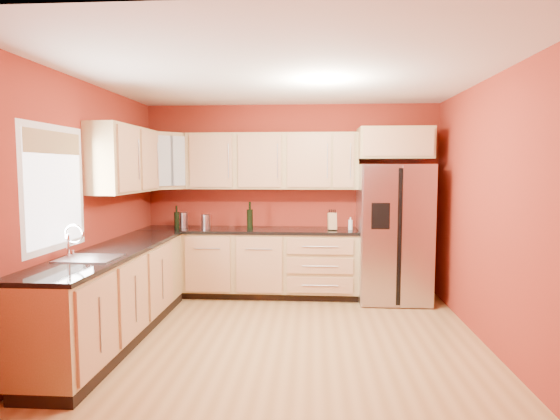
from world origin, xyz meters
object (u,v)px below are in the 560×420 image
refrigerator (393,233)px  wine_bottle_a (177,217)px  knife_block (332,222)px  canister_left (206,222)px  soap_dispenser (350,224)px

refrigerator → wine_bottle_a: 2.87m
wine_bottle_a → knife_block: wine_bottle_a is taller
canister_left → wine_bottle_a: 0.40m
canister_left → soap_dispenser: 1.92m
knife_block → canister_left: bearing=175.0°
soap_dispenser → refrigerator: bearing=-4.7°
knife_block → soap_dispenser: knife_block is taller
refrigerator → knife_block: bearing=178.5°
wine_bottle_a → soap_dispenser: (2.31, 0.05, -0.07)m
refrigerator → canister_left: refrigerator is taller
refrigerator → wine_bottle_a: (-2.86, -0.01, 0.19)m
wine_bottle_a → soap_dispenser: wine_bottle_a is taller
refrigerator → knife_block: refrigerator is taller
soap_dispenser → canister_left: bearing=-178.3°
knife_block → refrigerator: bearing=-7.6°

